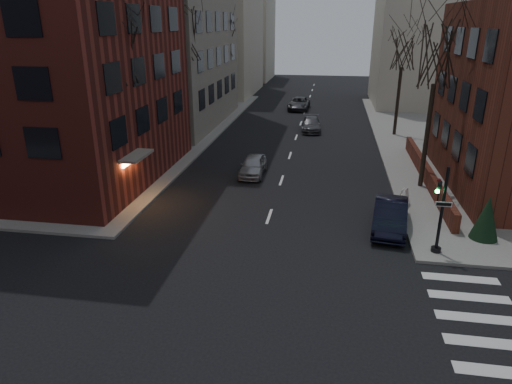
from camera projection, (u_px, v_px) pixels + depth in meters
ground at (215, 377)px, 13.55m from camera, size 160.00×160.00×0.00m
sidewalk_far_left at (7, 125)px, 45.62m from camera, size 44.00×44.00×0.15m
building_left_brick at (30, 36)px, 27.95m from camera, size 15.00×15.00×18.00m
low_wall_right at (426, 173)px, 29.44m from camera, size 0.35×16.00×1.00m
building_distant_la at (205, 27)px, 63.41m from camera, size 14.00×16.00×18.00m
building_distant_ra at (437, 37)px, 54.59m from camera, size 14.00×14.00×16.00m
building_distant_lb at (242, 38)px, 79.50m from camera, size 10.00×12.00×14.00m
traffic_signal at (440, 216)px, 19.97m from camera, size 0.76×0.44×4.00m
tree_left_a at (116, 49)px, 24.81m from camera, size 4.18×4.18×10.26m
tree_left_b at (183, 34)px, 35.73m from camera, size 4.40×4.40×10.80m
tree_left_c at (224, 39)px, 48.96m from camera, size 3.96×3.96×9.72m
tree_right_a at (438, 56)px, 25.99m from camera, size 3.96×3.96×9.72m
tree_right_b at (403, 49)px, 39.06m from camera, size 3.74×3.74×9.18m
streetlamp_near at (178, 103)px, 33.60m from camera, size 0.36×0.36×6.28m
streetlamp_far at (234, 73)px, 52.06m from camera, size 0.36×0.36×6.28m
parked_sedan at (390, 216)px, 22.85m from camera, size 2.17×4.72×1.50m
car_lane_silver at (253, 165)px, 31.03m from camera, size 1.60×3.92×1.33m
car_lane_gray at (311, 124)px, 43.37m from camera, size 2.01×4.47×1.27m
car_lane_far at (299, 104)px, 53.82m from camera, size 2.49×5.08×1.39m
sandwich_board at (404, 197)px, 25.62m from camera, size 0.62×0.72×0.97m
evergreen_shrub at (487, 218)px, 21.45m from camera, size 1.38×1.38×2.15m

